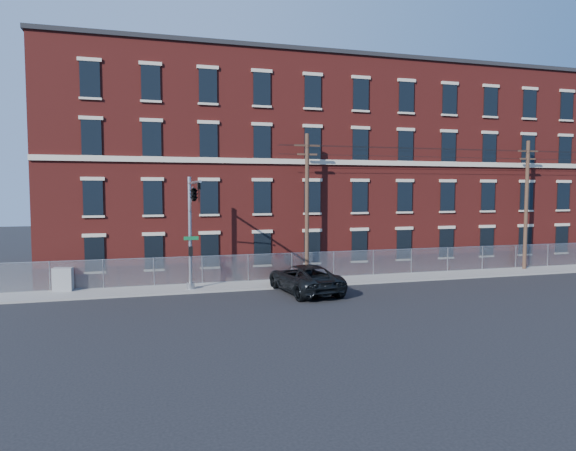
# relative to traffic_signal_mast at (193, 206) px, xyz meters

# --- Properties ---
(ground) EXTENTS (140.00, 140.00, 0.00)m
(ground) POSITION_rel_traffic_signal_mast_xyz_m (6.00, -2.18, -5.39)
(ground) COLOR black
(ground) RESTS_ON ground
(sidewalk) EXTENTS (65.00, 3.00, 0.12)m
(sidewalk) POSITION_rel_traffic_signal_mast_xyz_m (18.00, 2.82, -5.33)
(sidewalk) COLOR gray
(sidewalk) RESTS_ON ground
(mill_building) EXTENTS (55.30, 14.32, 16.30)m
(mill_building) POSITION_rel_traffic_signal_mast_xyz_m (18.00, 11.75, 2.76)
(mill_building) COLOR maroon
(mill_building) RESTS_ON ground
(chain_link_fence) EXTENTS (59.06, 0.06, 1.85)m
(chain_link_fence) POSITION_rel_traffic_signal_mast_xyz_m (18.00, 4.12, -4.33)
(chain_link_fence) COLOR #A5A8AD
(chain_link_fence) RESTS_ON ground
(traffic_signal_mast) EXTENTS (0.90, 6.75, 7.00)m
(traffic_signal_mast) POSITION_rel_traffic_signal_mast_xyz_m (0.00, 0.00, 0.00)
(traffic_signal_mast) COLOR #9EA0A5
(traffic_signal_mast) RESTS_ON ground
(utility_pole_near) EXTENTS (1.80, 0.28, 10.00)m
(utility_pole_near) POSITION_rel_traffic_signal_mast_xyz_m (8.00, 3.42, -0.05)
(utility_pole_near) COLOR #473023
(utility_pole_near) RESTS_ON ground
(utility_pole_mid) EXTENTS (1.80, 0.28, 10.00)m
(utility_pole_mid) POSITION_rel_traffic_signal_mast_xyz_m (26.00, 3.42, -0.05)
(utility_pole_mid) COLOR #473023
(utility_pole_mid) RESTS_ON ground
(overhead_wires) EXTENTS (40.00, 0.62, 0.62)m
(overhead_wires) POSITION_rel_traffic_signal_mast_xyz_m (26.00, 3.42, 3.73)
(overhead_wires) COLOR black
(overhead_wires) RESTS_ON ground
(pickup_truck) EXTENTS (3.62, 6.60, 1.75)m
(pickup_truck) POSITION_rel_traffic_signal_mast_xyz_m (6.69, -0.16, -4.51)
(pickup_truck) COLOR black
(pickup_truck) RESTS_ON ground
(utility_cabinet) EXTENTS (1.22, 0.75, 1.43)m
(utility_cabinet) POSITION_rel_traffic_signal_mast_xyz_m (-7.60, 3.78, -4.55)
(utility_cabinet) COLOR gray
(utility_cabinet) RESTS_ON sidewalk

